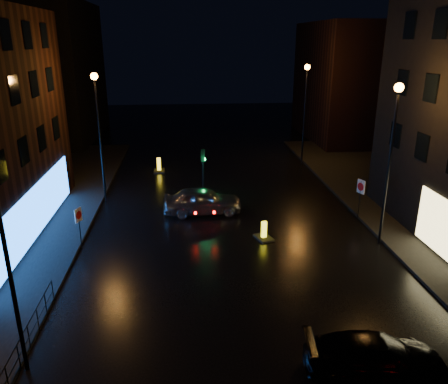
{
  "coord_description": "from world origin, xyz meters",
  "views": [
    {
      "loc": [
        -2.38,
        -14.23,
        10.32
      ],
      "look_at": [
        -0.42,
        7.08,
        2.8
      ],
      "focal_mm": 35.0,
      "sensor_mm": 36.0,
      "label": 1
    }
  ],
  "objects_px": {
    "silver_hatchback": "(203,201)",
    "traffic_signal": "(203,191)",
    "bollard_far": "(159,168)",
    "road_sign_right": "(361,190)",
    "road_sign_left": "(79,219)",
    "bollard_near": "(264,235)",
    "dark_sedan": "(375,356)"
  },
  "relations": [
    {
      "from": "dark_sedan",
      "to": "road_sign_left",
      "type": "xyz_separation_m",
      "value": [
        -11.43,
        10.16,
        0.99
      ]
    },
    {
      "from": "bollard_far",
      "to": "road_sign_left",
      "type": "xyz_separation_m",
      "value": [
        -3.35,
        -13.71,
        1.4
      ]
    },
    {
      "from": "bollard_far",
      "to": "road_sign_right",
      "type": "distance_m",
      "value": 16.93
    },
    {
      "from": "traffic_signal",
      "to": "bollard_near",
      "type": "bearing_deg",
      "value": -66.51
    },
    {
      "from": "road_sign_left",
      "to": "road_sign_right",
      "type": "distance_m",
      "value": 15.97
    },
    {
      "from": "traffic_signal",
      "to": "road_sign_left",
      "type": "distance_m",
      "value": 9.81
    },
    {
      "from": "traffic_signal",
      "to": "road_sign_left",
      "type": "xyz_separation_m",
      "value": [
        -6.7,
        -7.07,
        1.15
      ]
    },
    {
      "from": "silver_hatchback",
      "to": "road_sign_right",
      "type": "xyz_separation_m",
      "value": [
        9.28,
        -1.94,
        1.06
      ]
    },
    {
      "from": "traffic_signal",
      "to": "dark_sedan",
      "type": "distance_m",
      "value": 17.87
    },
    {
      "from": "traffic_signal",
      "to": "bollard_near",
      "type": "relative_size",
      "value": 2.61
    },
    {
      "from": "dark_sedan",
      "to": "road_sign_right",
      "type": "relative_size",
      "value": 1.81
    },
    {
      "from": "road_sign_left",
      "to": "dark_sedan",
      "type": "bearing_deg",
      "value": -18.01
    },
    {
      "from": "road_sign_left",
      "to": "bollard_near",
      "type": "bearing_deg",
      "value": 25.02
    },
    {
      "from": "bollard_near",
      "to": "road_sign_left",
      "type": "bearing_deg",
      "value": 163.73
    },
    {
      "from": "bollard_near",
      "to": "bollard_far",
      "type": "distance_m",
      "value": 14.88
    },
    {
      "from": "bollard_far",
      "to": "road_sign_right",
      "type": "xyz_separation_m",
      "value": [
        12.44,
        -11.37,
        1.63
      ]
    },
    {
      "from": "silver_hatchback",
      "to": "road_sign_left",
      "type": "xyz_separation_m",
      "value": [
        -6.51,
        -4.29,
        0.83
      ]
    },
    {
      "from": "silver_hatchback",
      "to": "dark_sedan",
      "type": "bearing_deg",
      "value": -163.16
    },
    {
      "from": "traffic_signal",
      "to": "bollard_far",
      "type": "relative_size",
      "value": 2.57
    },
    {
      "from": "silver_hatchback",
      "to": "road_sign_left",
      "type": "bearing_deg",
      "value": 121.38
    },
    {
      "from": "dark_sedan",
      "to": "road_sign_right",
      "type": "bearing_deg",
      "value": -12.99
    },
    {
      "from": "bollard_far",
      "to": "road_sign_left",
      "type": "distance_m",
      "value": 14.18
    },
    {
      "from": "bollard_near",
      "to": "road_sign_left",
      "type": "distance_m",
      "value": 9.78
    },
    {
      "from": "road_sign_right",
      "to": "traffic_signal",
      "type": "bearing_deg",
      "value": -47.82
    },
    {
      "from": "traffic_signal",
      "to": "dark_sedan",
      "type": "xyz_separation_m",
      "value": [
        4.73,
        -17.24,
        0.16
      ]
    },
    {
      "from": "silver_hatchback",
      "to": "road_sign_left",
      "type": "height_order",
      "value": "road_sign_left"
    },
    {
      "from": "bollard_far",
      "to": "road_sign_left",
      "type": "bearing_deg",
      "value": -105.54
    },
    {
      "from": "dark_sedan",
      "to": "bollard_far",
      "type": "xyz_separation_m",
      "value": [
        -8.08,
        23.87,
        -0.41
      ]
    },
    {
      "from": "silver_hatchback",
      "to": "road_sign_right",
      "type": "height_order",
      "value": "road_sign_right"
    },
    {
      "from": "silver_hatchback",
      "to": "traffic_signal",
      "type": "bearing_deg",
      "value": -5.73
    },
    {
      "from": "traffic_signal",
      "to": "bollard_near",
      "type": "distance_m",
      "value": 7.46
    },
    {
      "from": "road_sign_right",
      "to": "road_sign_left",
      "type": "bearing_deg",
      "value": -11.91
    }
  ]
}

